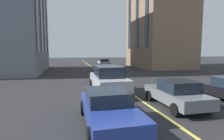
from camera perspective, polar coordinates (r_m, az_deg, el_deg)
lane_centre_line at (r=19.96m, az=-1.75°, el=-2.22°), size 80.00×0.16×0.01m
car_silver_oncoming at (r=12.22m, az=-1.18°, el=-2.95°), size 4.70×2.14×1.88m
car_silver_parked_b at (r=34.74m, az=-2.65°, el=2.48°), size 4.40×1.95×1.37m
car_blue_mid at (r=7.08m, az=-1.15°, el=-11.88°), size 4.40×1.95×1.37m
car_grey_trailing at (r=9.89m, az=19.81°, el=-7.05°), size 3.90×1.89×1.40m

